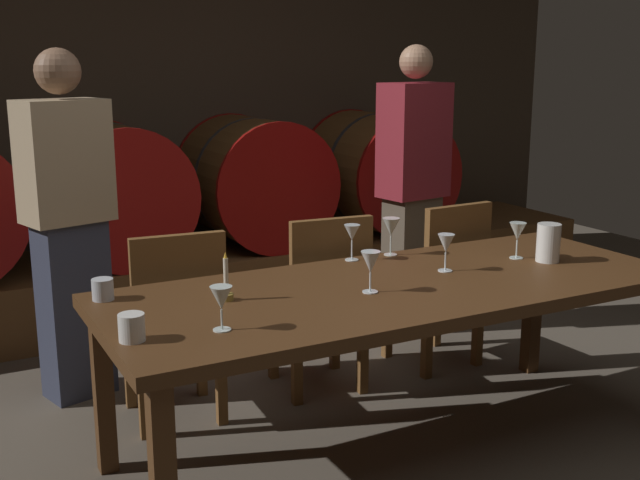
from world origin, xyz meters
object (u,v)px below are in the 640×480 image
object	(u,v)px
wine_barrel_center_left	(112,192)
chair_left	(175,318)
cup_right	(103,289)
chair_right	(443,276)
chair_center	(323,295)
wine_glass_left	(371,263)
cup_left	(132,327)
wine_barrel_far_right	(378,171)
wine_glass_right	(446,244)
candle_center	(226,287)
guest_right	(413,188)
wine_glass_center_right	(391,228)
wine_barrel_center_right	(254,181)
wine_glass_center_left	(352,234)
wine_glass_far_left	(221,299)
wine_glass_far_right	(518,232)
guest_left	(69,225)
pitcher	(548,243)
dining_table	(398,299)

from	to	relation	value
wine_barrel_center_left	chair_left	distance (m)	1.61
cup_right	chair_right	bearing A→B (deg)	10.80
chair_center	chair_right	xyz separation A→B (m)	(0.70, -0.00, 0.00)
wine_glass_left	cup_left	bearing A→B (deg)	-173.80
wine_barrel_far_right	wine_glass_right	bearing A→B (deg)	-115.31
candle_center	chair_left	bearing A→B (deg)	92.54
guest_right	wine_glass_left	distance (m)	1.71
chair_left	wine_glass_center_right	world-z (taller)	wine_glass_center_right
wine_barrel_center_left	wine_barrel_center_right	world-z (taller)	same
wine_glass_center_right	wine_barrel_center_left	bearing A→B (deg)	113.83
wine_glass_center_left	chair_center	bearing A→B (deg)	90.55
wine_barrel_far_right	chair_left	distance (m)	2.57
wine_barrel_far_right	wine_glass_far_left	distance (m)	3.23
chair_left	wine_glass_left	distance (m)	0.97
wine_barrel_center_right	wine_glass_left	distance (m)	2.35
wine_glass_center_right	wine_glass_far_right	xyz separation A→B (m)	(0.46, -0.31, -0.01)
guest_left	pitcher	xyz separation A→B (m)	(1.81, -1.21, -0.03)
wine_glass_left	wine_glass_center_left	size ratio (longest dim) A/B	1.00
chair_left	wine_glass_far_left	world-z (taller)	chair_left
guest_right	candle_center	distance (m)	1.98
wine_barrel_center_right	wine_barrel_far_right	distance (m)	0.96
wine_glass_right	wine_barrel_center_right	bearing A→B (deg)	88.22
chair_center	chair_right	bearing A→B (deg)	-174.72
pitcher	wine_barrel_center_left	bearing A→B (deg)	121.03
wine_barrel_center_left	cup_right	world-z (taller)	wine_barrel_center_left
guest_right	wine_glass_right	distance (m)	1.36
guest_left	cup_right	distance (m)	0.87
pitcher	cup_right	xyz separation A→B (m)	(-1.85, 0.34, -0.04)
wine_barrel_far_right	chair_right	bearing A→B (deg)	-110.34
wine_barrel_center_left	pitcher	xyz separation A→B (m)	(1.36, -2.26, 0.00)
wine_barrel_far_right	wine_glass_far_right	size ratio (longest dim) A/B	5.27
chair_right	chair_center	bearing A→B (deg)	-3.40
cup_left	chair_left	bearing A→B (deg)	64.58
wine_glass_far_left	cup_right	world-z (taller)	wine_glass_far_left
wine_glass_right	dining_table	bearing A→B (deg)	-167.20
wine_glass_far_left	cup_right	bearing A→B (deg)	117.28
wine_barrel_center_left	wine_glass_right	bearing A→B (deg)	-68.39
wine_glass_left	cup_left	size ratio (longest dim) A/B	1.81
wine_glass_center_left	cup_left	distance (m)	1.25
guest_right	wine_glass_left	world-z (taller)	guest_right
wine_barrel_center_left	chair_center	xyz separation A→B (m)	(0.61, -1.57, -0.31)
guest_left	cup_left	distance (m)	1.35
chair_center	wine_glass_right	xyz separation A→B (m)	(0.26, -0.61, 0.35)
pitcher	wine_glass_right	size ratio (longest dim) A/B	1.06
wine_glass_center_left	pitcher	bearing A→B (deg)	-29.15
wine_glass_left	wine_glass_right	size ratio (longest dim) A/B	1.01
guest_left	wine_glass_center_right	world-z (taller)	guest_left
pitcher	wine_glass_center_right	bearing A→B (deg)	142.56
wine_barrel_center_right	wine_barrel_far_right	xyz separation A→B (m)	(0.96, 0.00, 0.00)
wine_barrel_center_left	chair_left	world-z (taller)	wine_barrel_center_left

